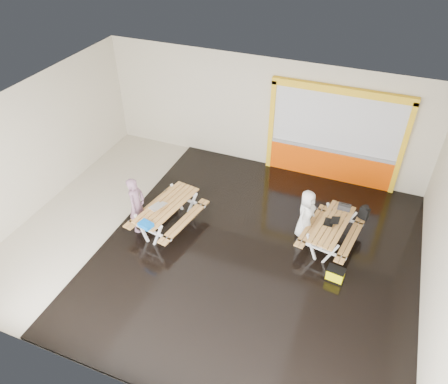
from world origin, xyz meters
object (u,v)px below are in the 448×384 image
at_px(blue_pouch, 146,225).
at_px(backpack, 364,212).
at_px(person_left, 137,205).
at_px(toolbox, 344,207).
at_px(dark_case, 319,244).
at_px(fluke_bag, 335,275).
at_px(person_right, 306,214).
at_px(laptop_right, 331,221).
at_px(laptop_left, 158,206).
at_px(picnic_table_right, 332,229).
at_px(picnic_table_left, 167,210).

height_order(blue_pouch, backpack, blue_pouch).
xyz_separation_m(person_left, toolbox, (4.90, 1.91, -0.03)).
height_order(person_left, dark_case, person_left).
distance_m(person_left, fluke_bag, 5.12).
bearing_deg(dark_case, fluke_bag, -60.08).
xyz_separation_m(dark_case, fluke_bag, (0.56, -0.98, 0.11)).
relative_size(blue_pouch, toolbox, 1.05).
distance_m(blue_pouch, toolbox, 4.97).
xyz_separation_m(person_right, laptop_right, (0.64, -0.08, 0.02)).
distance_m(laptop_left, toolbox, 4.72).
distance_m(picnic_table_right, laptop_left, 4.36).
distance_m(picnic_table_right, laptop_right, 0.22).
height_order(picnic_table_left, dark_case, picnic_table_left).
distance_m(person_left, laptop_left, 0.54).
height_order(person_right, dark_case, person_right).
xyz_separation_m(laptop_left, backpack, (4.88, 1.91, -0.17)).
xyz_separation_m(picnic_table_left, toolbox, (4.23, 1.56, 0.20)).
xyz_separation_m(person_right, dark_case, (0.46, -0.24, -0.65)).
bearing_deg(laptop_left, blue_pouch, -84.17).
bearing_deg(picnic_table_right, fluke_bag, -73.18).
xyz_separation_m(person_left, blue_pouch, (0.60, -0.58, 0.01)).
height_order(person_right, blue_pouch, person_right).
bearing_deg(blue_pouch, toolbox, 30.05).
relative_size(picnic_table_right, dark_case, 6.19).
distance_m(person_right, dark_case, 0.83).
bearing_deg(blue_pouch, laptop_left, 95.83).
bearing_deg(fluke_bag, toolbox, 95.69).
bearing_deg(person_left, picnic_table_right, -79.14).
bearing_deg(laptop_left, dark_case, 13.52).
bearing_deg(fluke_bag, person_right, 130.12).
bearing_deg(dark_case, picnic_table_left, -168.97).
bearing_deg(backpack, person_right, -152.23).
distance_m(picnic_table_left, person_left, 0.78).
xyz_separation_m(person_right, laptop_left, (-3.52, -1.20, 0.08)).
height_order(picnic_table_right, person_right, person_right).
bearing_deg(picnic_table_right, blue_pouch, -156.07).
relative_size(dark_case, fluke_bag, 0.74).
relative_size(person_right, laptop_left, 2.82).
distance_m(toolbox, dark_case, 1.13).
height_order(person_right, toolbox, person_right).
distance_m(person_right, blue_pouch, 3.95).
bearing_deg(blue_pouch, picnic_table_left, 85.90).
relative_size(picnic_table_right, blue_pouch, 5.91).
xyz_separation_m(person_right, fluke_bag, (1.03, -1.22, -0.54)).
relative_size(laptop_right, fluke_bag, 0.83).
xyz_separation_m(laptop_left, toolbox, (4.37, 1.77, -0.04)).
bearing_deg(person_left, laptop_left, -79.26).
relative_size(person_right, dark_case, 4.21).
height_order(picnic_table_left, blue_pouch, blue_pouch).
distance_m(person_left, person_right, 4.27).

